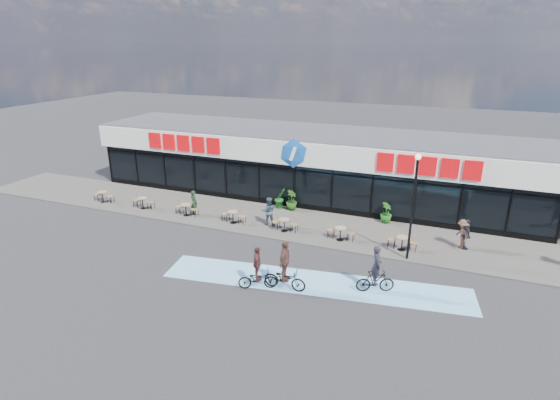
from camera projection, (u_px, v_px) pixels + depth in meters
name	position (u px, v px, depth m)	size (l,w,h in m)	color
ground	(249.00, 254.00, 22.62)	(120.00, 120.00, 0.00)	#28282B
sidewalk	(280.00, 222.00, 26.53)	(44.00, 5.00, 0.10)	#54504A
bike_lane	(314.00, 283.00, 19.93)	(14.00, 2.20, 0.01)	#7EC9EF
building	(309.00, 163.00, 30.49)	(30.60, 6.57, 4.75)	black
lamp_post	(414.00, 199.00, 20.85)	(0.28, 0.28, 5.39)	black
bistro_set_0	(104.00, 195.00, 29.55)	(1.54, 0.62, 0.90)	tan
bistro_set_1	(144.00, 201.00, 28.42)	(1.54, 0.62, 0.90)	tan
bistro_set_2	(187.00, 208.00, 27.29)	(1.54, 0.62, 0.90)	tan
bistro_set_3	(234.00, 215.00, 26.16)	(1.54, 0.62, 0.90)	tan
bistro_set_4	(285.00, 223.00, 25.03)	(1.54, 0.62, 0.90)	tan
bistro_set_5	(341.00, 232.00, 23.90)	(1.54, 0.62, 0.90)	tan
bistro_set_6	(402.00, 241.00, 22.77)	(1.54, 0.62, 0.90)	tan
potted_plant_left	(280.00, 198.00, 28.41)	(0.72, 0.58, 1.32)	#1A5C1E
potted_plant_mid	(292.00, 200.00, 28.08)	(0.72, 0.72, 1.29)	#204614
potted_plant_right	(386.00, 213.00, 26.09)	(0.70, 0.70, 1.25)	#1B5418
patron_left	(194.00, 203.00, 27.29)	(0.57, 0.37, 1.56)	black
patron_right	(268.00, 211.00, 25.71)	(0.83, 0.65, 1.71)	#344651
pedestrian_a	(462.00, 234.00, 22.76)	(1.04, 0.60, 1.61)	brown
pedestrian_b	(466.00, 234.00, 22.68)	(0.97, 0.40, 1.66)	#23222A
cyclist_a	(258.00, 273.00, 19.25)	(1.83, 1.27, 2.02)	black
cyclist_b	(376.00, 275.00, 18.96)	(1.74, 1.08, 2.21)	black
cyclist_c	(285.00, 271.00, 19.14)	(1.93, 1.12, 2.34)	black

